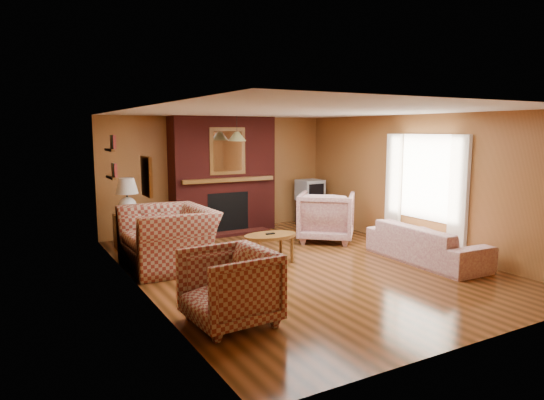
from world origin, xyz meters
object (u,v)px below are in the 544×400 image
floral_armchair (326,216)px  floral_sofa (426,243)px  tv_stand (310,212)px  crt_tv (310,190)px  coffee_table (270,238)px  plaid_armchair (229,287)px  plaid_loveseat (168,238)px  table_lamp (127,194)px  side_table (129,232)px  fireplace (223,176)px

floral_armchair → floral_sofa: bearing=145.9°
tv_stand → crt_tv: (0.00, -0.01, 0.50)m
coffee_table → tv_stand: tv_stand is taller
plaid_armchair → tv_stand: bearing=134.5°
plaid_loveseat → floral_sofa: 4.13m
crt_tv → plaid_loveseat: bearing=-154.3°
floral_sofa → table_lamp: size_ratio=3.14×
side_table → tv_stand: (4.15, 0.35, -0.04)m
plaid_armchair → coffee_table: bearing=137.5°
coffee_table → crt_tv: bearing=45.4°
plaid_loveseat → table_lamp: table_lamp is taller
floral_armchair → table_lamp: size_ratio=1.58×
floral_sofa → crt_tv: 3.64m
plaid_armchair → floral_armchair: size_ratio=0.89×
side_table → plaid_loveseat: bearing=-80.8°
floral_sofa → floral_armchair: size_ratio=1.99×
tv_stand → side_table: bearing=-179.7°
plaid_armchair → floral_sofa: plaid_armchair is taller
fireplace → coffee_table: size_ratio=2.68×
plaid_loveseat → tv_stand: 4.34m
floral_sofa → tv_stand: 3.61m
tv_stand → coffee_table: bearing=-139.1°
plaid_loveseat → floral_armchair: bearing=94.3°
side_table → floral_sofa: bearing=-39.2°
table_lamp → floral_sofa: bearing=-39.2°
floral_sofa → table_lamp: table_lamp is taller
floral_sofa → floral_armchair: (-0.52, 2.03, 0.17)m
side_table → tv_stand: 4.16m
fireplace → crt_tv: (2.05, -0.19, -0.41)m
coffee_table → side_table: side_table is taller
plaid_loveseat → plaid_armchair: 2.51m
floral_armchair → table_lamp: 3.72m
floral_armchair → coffee_table: (-1.71, -0.84, -0.07)m
floral_armchair → table_lamp: (-3.48, 1.23, 0.51)m
table_lamp → plaid_armchair: bearing=-87.9°
plaid_loveseat → floral_sofa: size_ratio=0.69×
plaid_armchair → crt_tv: size_ratio=1.74×
plaid_loveseat → table_lamp: (-0.25, 1.54, 0.52)m
table_lamp → crt_tv: 4.17m
coffee_table → crt_tv: size_ratio=1.69×
plaid_armchair → table_lamp: table_lamp is taller
coffee_table → side_table: size_ratio=1.44×
plaid_loveseat → side_table: (-0.25, 1.54, -0.16)m
floral_armchair → tv_stand: size_ratio=1.94×
side_table → tv_stand: size_ratio=1.16×
side_table → tv_stand: side_table is taller
plaid_armchair → floral_sofa: 3.93m
tv_stand → plaid_armchair: bearing=-136.9°
floral_armchair → coffee_table: bearing=67.8°
plaid_loveseat → crt_tv: 4.34m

